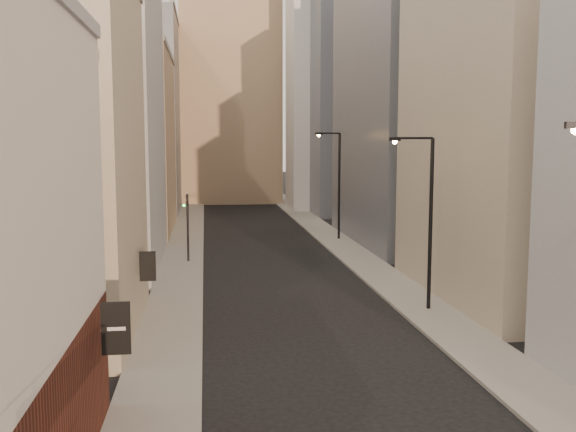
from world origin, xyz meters
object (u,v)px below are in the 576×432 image
object	(u,v)px
white_tower	(321,63)
streetlamp_far	(337,179)
clock_tower	(230,80)
traffic_light_left	(188,215)
streetlamp_mid	(426,213)

from	to	relation	value
white_tower	streetlamp_far	distance (m)	29.71
streetlamp_far	clock_tower	bearing A→B (deg)	81.12
traffic_light_left	streetlamp_mid	bearing A→B (deg)	110.67
clock_tower	white_tower	bearing A→B (deg)	-51.84
traffic_light_left	clock_tower	bearing A→B (deg)	-114.91
clock_tower	streetlamp_mid	world-z (taller)	clock_tower
streetlamp_far	traffic_light_left	distance (m)	15.82
white_tower	traffic_light_left	distance (m)	41.82
streetlamp_mid	streetlamp_far	distance (m)	24.10
clock_tower	streetlamp_far	xyz separation A→B (m)	(7.73, -40.43, -12.20)
streetlamp_far	streetlamp_mid	bearing A→B (deg)	-110.51
streetlamp_mid	clock_tower	bearing A→B (deg)	94.77
streetlamp_far	traffic_light_left	size ratio (longest dim) A/B	1.90
white_tower	streetlamp_far	bearing A→B (deg)	-97.06
clock_tower	traffic_light_left	distance (m)	51.76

